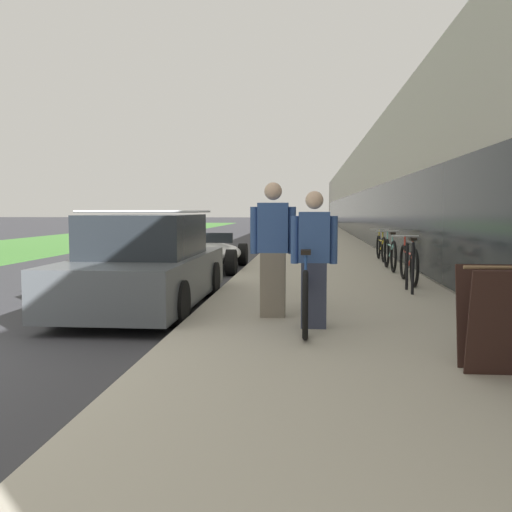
{
  "coord_description": "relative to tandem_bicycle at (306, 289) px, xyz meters",
  "views": [
    {
      "loc": [
        4.65,
        -4.38,
        1.49
      ],
      "look_at": [
        3.01,
        13.55,
        0.04
      ],
      "focal_mm": 40.0,
      "sensor_mm": 36.0,
      "label": 1
    }
  ],
  "objects": [
    {
      "name": "sidewalk_slab",
      "position": [
        0.45,
        18.47,
        -0.46
      ],
      "size": [
        3.89,
        70.0,
        0.14
      ],
      "color": "#B2AA99",
      "rests_on": "ground"
    },
    {
      "name": "storefront_facade",
      "position": [
        7.43,
        26.47,
        1.82
      ],
      "size": [
        10.01,
        70.0,
        4.7
      ],
      "color": "#BCB7AD",
      "rests_on": "ground"
    },
    {
      "name": "lawn_strip",
      "position": [
        -11.51,
        22.47,
        -0.51
      ],
      "size": [
        6.71,
        70.0,
        0.03
      ],
      "color": "#478438",
      "rests_on": "ground"
    },
    {
      "name": "tandem_bicycle",
      "position": [
        0.0,
        0.0,
        0.0
      ],
      "size": [
        0.52,
        2.72,
        0.93
      ],
      "color": "black",
      "rests_on": "sidewalk_slab"
    },
    {
      "name": "person_rider",
      "position": [
        0.09,
        -0.35,
        0.4
      ],
      "size": [
        0.53,
        0.21,
        1.57
      ],
      "color": "#33384C",
      "rests_on": "sidewalk_slab"
    },
    {
      "name": "person_bystander",
      "position": [
        -0.42,
        0.29,
        0.46
      ],
      "size": [
        0.58,
        0.23,
        1.71
      ],
      "color": "#756B5B",
      "rests_on": "sidewalk_slab"
    },
    {
      "name": "bike_rack_hoop",
      "position": [
        1.7,
        2.67,
        0.12
      ],
      "size": [
        0.05,
        0.6,
        0.84
      ],
      "color": "black",
      "rests_on": "sidewalk_slab"
    },
    {
      "name": "cruiser_bike_nearest",
      "position": [
        1.9,
        3.88,
        -0.02
      ],
      "size": [
        0.52,
        1.83,
        0.87
      ],
      "color": "black",
      "rests_on": "sidewalk_slab"
    },
    {
      "name": "cruiser_bike_middle",
      "position": [
        1.88,
        6.22,
        -0.02
      ],
      "size": [
        0.52,
        1.79,
        0.88
      ],
      "color": "black",
      "rests_on": "sidewalk_slab"
    },
    {
      "name": "cruiser_bike_farthest",
      "position": [
        1.98,
        8.64,
        -0.04
      ],
      "size": [
        0.52,
        1.73,
        0.84
      ],
      "color": "black",
      "rests_on": "sidewalk_slab"
    },
    {
      "name": "sandwich_board_sign",
      "position": [
        1.6,
        -2.03,
        0.06
      ],
      "size": [
        0.56,
        0.56,
        0.9
      ],
      "color": "#331E19",
      "rests_on": "sidewalk_slab"
    },
    {
      "name": "parked_sedan_curbside",
      "position": [
        -2.42,
        1.46,
        0.12
      ],
      "size": [
        1.82,
        4.26,
        1.49
      ],
      "color": "#4C5156",
      "rests_on": "ground"
    },
    {
      "name": "vintage_roadster_curbside",
      "position": [
        -2.46,
        7.08,
        -0.14
      ],
      "size": [
        1.69,
        4.01,
        0.91
      ],
      "color": "white",
      "rests_on": "ground"
    }
  ]
}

